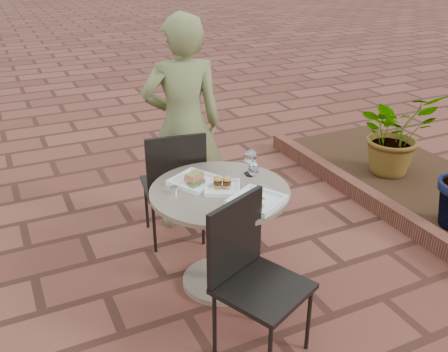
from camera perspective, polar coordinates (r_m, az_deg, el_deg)
name	(u,v)px	position (r m, az deg, el deg)	size (l,w,h in m)	color
ground	(218,263)	(3.76, -0.68, -9.95)	(60.00, 60.00, 0.00)	brown
cafe_table	(220,223)	(3.30, -0.47, -5.38)	(0.90, 0.90, 0.73)	gray
chair_far	(175,179)	(3.75, -5.67, -0.35)	(0.50, 0.50, 0.93)	black
chair_near	(250,267)	(2.78, 2.99, -10.34)	(0.58, 0.58, 0.93)	black
diner	(183,126)	(3.92, -4.69, 5.75)	(0.63, 0.41, 1.72)	#636A3A
plate_salmon	(194,180)	(3.26, -3.40, -0.50)	(0.36, 0.36, 0.07)	white
plate_sliders	(222,186)	(3.17, -0.19, -1.11)	(0.30, 0.30, 0.14)	white
plate_tuna	(257,200)	(3.02, 3.78, -2.79)	(0.39, 0.39, 0.03)	white
wine_glass_right	(254,170)	(3.18, 3.40, 0.74)	(0.07, 0.07, 0.17)	white
wine_glass_mid	(251,157)	(3.33, 3.09, 2.15)	(0.08, 0.08, 0.19)	white
wine_glass_far	(249,158)	(3.36, 2.83, 2.10)	(0.07, 0.07, 0.17)	white
steel_ramekin	(174,190)	(3.15, -5.76, -1.59)	(0.05, 0.05, 0.04)	silver
cutlery_set	(267,190)	(3.19, 4.98, -1.59)	(0.09, 0.19, 0.00)	silver
planter_curb	(363,195)	(4.71, 15.65, -2.06)	(0.12, 3.00, 0.15)	brown
mulch_bed	(420,184)	(5.19, 21.50, -0.89)	(1.30, 3.00, 0.06)	black
potted_plant_a	(395,132)	(5.15, 18.97, 4.74)	(0.75, 0.65, 0.83)	#33662D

